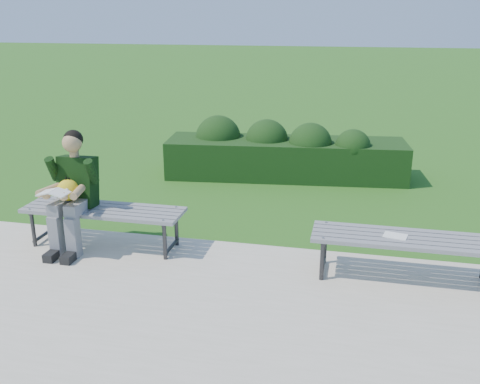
% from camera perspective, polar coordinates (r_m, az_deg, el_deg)
% --- Properties ---
extents(ground, '(80.00, 80.00, 0.00)m').
position_cam_1_polar(ground, '(6.20, -1.10, -5.52)').
color(ground, '#257727').
rests_on(ground, ground).
extents(walkway, '(30.00, 3.50, 0.02)m').
position_cam_1_polar(walkway, '(4.71, -6.25, -13.86)').
color(walkway, beige).
rests_on(walkway, ground).
extents(hedge, '(3.87, 1.35, 0.94)m').
position_cam_1_polar(hedge, '(8.67, 4.35, 4.24)').
color(hedge, '#163F0E').
rests_on(hedge, ground).
extents(bench_left, '(1.80, 0.50, 0.46)m').
position_cam_1_polar(bench_left, '(6.14, -14.34, -2.17)').
color(bench_left, gray).
rests_on(bench_left, walkway).
extents(bench_right, '(1.80, 0.50, 0.46)m').
position_cam_1_polar(bench_right, '(5.45, 17.23, -5.13)').
color(bench_right, gray).
rests_on(bench_right, walkway).
extents(seated_boy, '(0.56, 0.76, 1.31)m').
position_cam_1_polar(seated_boy, '(6.11, -17.47, 0.40)').
color(seated_boy, gray).
rests_on(seated_boy, walkway).
extents(paper_sheet, '(0.25, 0.21, 0.01)m').
position_cam_1_polar(paper_sheet, '(5.42, 16.23, -4.50)').
color(paper_sheet, white).
rests_on(paper_sheet, bench_right).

